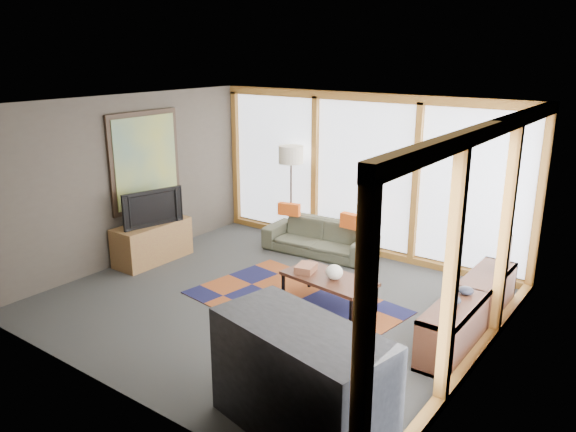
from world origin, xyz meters
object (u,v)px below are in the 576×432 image
Objects in this scene: television at (150,207)px; bar_counter at (301,380)px; floor_lamp at (291,195)px; coffee_table at (329,291)px; bookshelf at (470,311)px; sofa at (320,238)px; tv_console at (152,242)px.

television is 4.69m from bar_counter.
coffee_table is at bearing -43.37° from floor_lamp.
floor_lamp is 1.04× the size of bar_counter.
floor_lamp is at bearing 158.16° from bookshelf.
bar_counter is (1.15, -2.28, 0.31)m from coffee_table.
floor_lamp reaches higher than sofa.
floor_lamp is at bearing -15.42° from television.
television reaches higher than tv_console.
bar_counter is (4.28, -2.02, 0.20)m from tv_console.
sofa reaches higher than coffee_table.
tv_console is (-3.13, -0.25, 0.11)m from coffee_table.
television is (-4.83, -0.63, 0.62)m from bookshelf.
coffee_table is (1.91, -1.81, -0.64)m from floor_lamp.
bookshelf reaches higher than coffee_table.
sofa is at bearing 156.80° from bookshelf.
sofa is at bearing 126.36° from coffee_table.
coffee_table is 0.98× the size of tv_console.
tv_console is at bearing -173.03° from bookshelf.
floor_lamp reaches higher than tv_console.
bookshelf is at bearing 88.77° from bar_counter.
floor_lamp is 1.36× the size of tv_console.
bookshelf is (3.66, -1.47, -0.55)m from floor_lamp.
coffee_table is 2.57m from bar_counter.
bookshelf is at bearing -68.80° from television.
floor_lamp reaches higher than bar_counter.
floor_lamp is 2.40m from television.
bookshelf is (2.91, -1.25, 0.02)m from sofa.
bookshelf is 4.91m from tv_console.
sofa is 1.88× the size of television.
sofa is 4.52m from bar_counter.
sofa is at bearing -16.27° from floor_lamp.
television is (0.04, -0.03, 0.59)m from tv_console.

